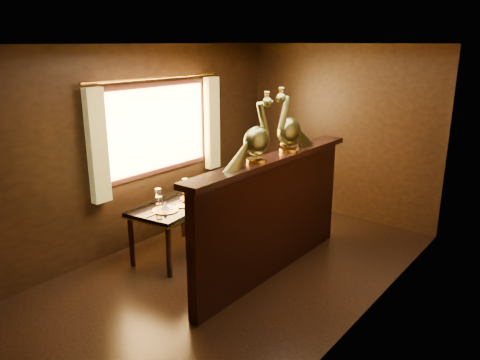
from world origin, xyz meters
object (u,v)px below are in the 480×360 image
Objects in this scene: chair_left at (255,214)px; peacock_left at (257,128)px; peacock_right at (290,119)px; dining_table at (176,209)px; chair_right at (283,190)px.

peacock_left reaches higher than chair_left.
chair_left is at bearing -143.71° from peacock_right.
peacock_right is at bearing 19.50° from dining_table.
peacock_right is (1.18, 0.61, 1.12)m from dining_table.
peacock_right reaches higher than peacock_left.
chair_left reaches higher than dining_table.
chair_left is at bearing 127.37° from peacock_left.
chair_left is at bearing -91.59° from chair_right.
chair_left is 1.66× the size of peacock_right.
chair_right reaches higher than dining_table.
dining_table is 1.70× the size of peacock_right.
peacock_left is (0.30, -0.39, 1.09)m from chair_left.
chair_left is 0.69m from chair_right.
peacock_right is (0.35, -0.46, 0.99)m from chair_right.
peacock_left is (1.18, 0.01, 1.11)m from dining_table.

